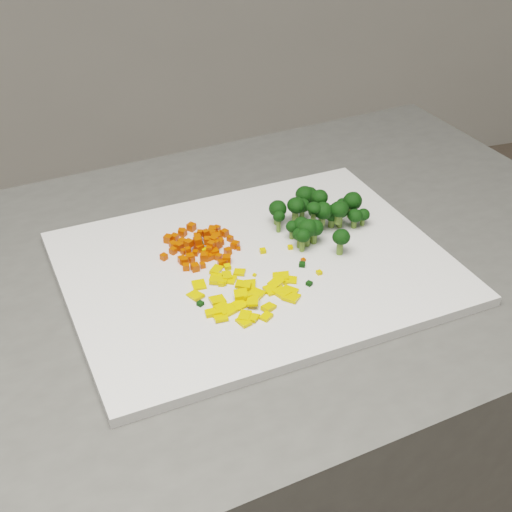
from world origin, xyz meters
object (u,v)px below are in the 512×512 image
object	(u,v)px
carrot_pile	(201,240)
broccoli_pile	(320,211)
counter_block	(268,491)
cutting_board	(256,267)
pepper_pile	(246,287)

from	to	relation	value
carrot_pile	broccoli_pile	bearing A→B (deg)	-0.38
counter_block	carrot_pile	xyz separation A→B (m)	(-0.08, 0.02, 0.48)
counter_block	broccoli_pile	xyz separation A→B (m)	(0.07, 0.01, 0.49)
cutting_board	broccoli_pile	distance (m)	0.11
cutting_board	pepper_pile	world-z (taller)	pepper_pile
counter_block	pepper_pile	distance (m)	0.48
counter_block	cutting_board	bearing A→B (deg)	-132.67
cutting_board	counter_block	bearing A→B (deg)	47.33
cutting_board	carrot_pile	size ratio (longest dim) A/B	4.50
counter_block	carrot_pile	bearing A→B (deg)	169.27
cutting_board	broccoli_pile	size ratio (longest dim) A/B	3.75
carrot_pile	broccoli_pile	xyz separation A→B (m)	(0.15, -0.00, 0.01)
counter_block	cutting_board	size ratio (longest dim) A/B	2.07
carrot_pile	cutting_board	bearing A→B (deg)	-40.75
pepper_pile	broccoli_pile	size ratio (longest dim) A/B	0.97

